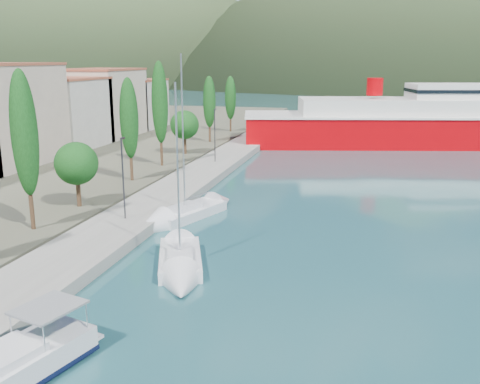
# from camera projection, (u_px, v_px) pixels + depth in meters

# --- Properties ---
(ground) EXTENTS (1400.00, 1400.00, 0.00)m
(ground) POSITION_uv_depth(u_px,v_px,m) (340.00, 108.00, 137.35)
(ground) COLOR #24565D
(quay) EXTENTS (5.00, 88.00, 0.80)m
(quay) POSITION_uv_depth(u_px,v_px,m) (179.00, 188.00, 50.90)
(quay) COLOR gray
(quay) RESTS_ON ground
(town_buildings) EXTENTS (9.20, 69.20, 11.30)m
(town_buildings) POSITION_uv_depth(u_px,v_px,m) (32.00, 116.00, 65.33)
(town_buildings) COLOR beige
(town_buildings) RESTS_ON land_strip
(tree_row) EXTENTS (3.60, 63.32, 11.53)m
(tree_row) POSITION_uv_depth(u_px,v_px,m) (146.00, 122.00, 55.47)
(tree_row) COLOR #47301E
(tree_row) RESTS_ON land_strip
(lamp_posts) EXTENTS (0.15, 46.80, 6.06)m
(lamp_posts) POSITION_uv_depth(u_px,v_px,m) (125.00, 175.00, 39.47)
(lamp_posts) COLOR #2D2D33
(lamp_posts) RESTS_ON quay
(sailboat_near) EXTENTS (5.33, 8.78, 12.12)m
(sailboat_near) POSITION_uv_depth(u_px,v_px,m) (180.00, 273.00, 31.03)
(sailboat_near) COLOR silver
(sailboat_near) RESTS_ON ground
(sailboat_mid) EXTENTS (5.71, 9.86, 13.80)m
(sailboat_mid) POSITION_uv_depth(u_px,v_px,m) (169.00, 220.00, 41.13)
(sailboat_mid) COLOR silver
(sailboat_mid) RESTS_ON ground
(ferry) EXTENTS (52.78, 22.21, 10.26)m
(ferry) POSITION_uv_depth(u_px,v_px,m) (423.00, 124.00, 78.30)
(ferry) COLOR #BA0006
(ferry) RESTS_ON ground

